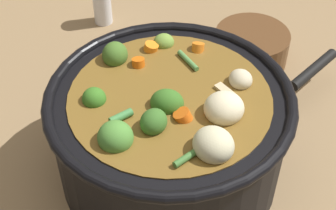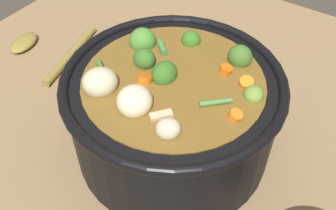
{
  "view_description": "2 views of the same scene",
  "coord_description": "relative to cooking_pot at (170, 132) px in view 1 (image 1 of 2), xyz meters",
  "views": [
    {
      "loc": [
        -0.11,
        0.48,
        0.6
      ],
      "look_at": [
        0.0,
        0.01,
        0.14
      ],
      "focal_mm": 54.44,
      "sensor_mm": 36.0,
      "label": 1
    },
    {
      "loc": [
        -0.36,
        -0.23,
        0.53
      ],
      "look_at": [
        -0.02,
        -0.0,
        0.12
      ],
      "focal_mm": 41.97,
      "sensor_mm": 36.0,
      "label": 2
    }
  ],
  "objects": [
    {
      "name": "ground_plane",
      "position": [
        0.0,
        -0.0,
        -0.08
      ],
      "size": [
        1.1,
        1.1,
        0.0
      ],
      "primitive_type": "plane",
      "color": "#8C704C"
    },
    {
      "name": "small_saucepan",
      "position": [
        -0.09,
        -0.29,
        -0.05
      ],
      "size": [
        0.22,
        0.19,
        0.06
      ],
      "color": "brown",
      "rests_on": "ground_plane"
    },
    {
      "name": "salt_shaker",
      "position": [
        0.22,
        -0.35,
        -0.04
      ],
      "size": [
        0.04,
        0.04,
        0.09
      ],
      "color": "silver",
      "rests_on": "ground_plane"
    },
    {
      "name": "cooking_pot",
      "position": [
        0.0,
        0.0,
        0.0
      ],
      "size": [
        0.34,
        0.34,
        0.18
      ],
      "color": "black",
      "rests_on": "ground_plane"
    }
  ]
}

